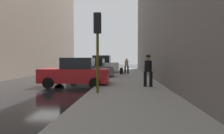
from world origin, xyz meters
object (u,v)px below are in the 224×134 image
Objects in this scene: parked_red_hatchback at (76,73)px; parked_white_van at (101,65)px; pedestrian_with_fedora at (148,69)px; rolling_suitcase at (121,71)px; parked_gray_coupe at (92,69)px; fire_hydrant at (113,71)px; traffic_light at (98,35)px; pedestrian_in_tan_coat at (127,65)px.

parked_red_hatchback is 0.91× the size of parked_white_van.
parked_red_hatchback is at bearing 169.56° from pedestrian_with_fedora.
pedestrian_with_fedora is 9.19m from rolling_suitcase.
parked_gray_coupe is 4.04m from rolling_suitcase.
fire_hydrant is 8.74m from pedestrian_with_fedora.
parked_red_hatchback is 3.97m from traffic_light.
parked_white_van reaches higher than parked_red_hatchback.
pedestrian_in_tan_coat is (1.43, 1.27, 0.61)m from fire_hydrant.
pedestrian_with_fedora is (1.15, -9.60, 0.03)m from pedestrian_in_tan_coat.
pedestrian_with_fedora is (2.54, 2.13, -1.62)m from traffic_light.
parked_white_van is (-0.00, 10.93, 0.18)m from parked_red_hatchback.
parked_gray_coupe is at bearing -90.00° from parked_white_van.
pedestrian_in_tan_coat is at bearing 41.63° from fire_hydrant.
pedestrian_with_fedora is at bearing -83.15° from pedestrian_in_tan_coat.
parked_red_hatchback is at bearing -90.00° from parked_gray_coupe.
parked_white_van is 14.10m from traffic_light.
pedestrian_with_fedora is (4.39, -0.81, 0.29)m from parked_red_hatchback.
parked_gray_coupe is 1.17× the size of traffic_light.
parked_red_hatchback is 1.18× the size of traffic_light.
parked_red_hatchback is at bearing -108.06° from rolling_suitcase.
fire_hydrant is at bearing 76.51° from parked_red_hatchback.
parked_white_van is at bearing 134.38° from rolling_suitcase.
pedestrian_in_tan_coat is at bearing 46.68° from rolling_suitcase.
traffic_light is at bearing -77.15° from parked_gray_coupe.
parked_gray_coupe is 5.74m from parked_white_van.
parked_white_van is at bearing 117.90° from fire_hydrant.
fire_hydrant is at bearing 107.24° from pedestrian_with_fedora.
pedestrian_in_tan_coat is at bearing 48.11° from parked_gray_coupe.
parked_red_hatchback is 8.63m from rolling_suitcase.
parked_white_van is 3.86m from rolling_suitcase.
traffic_light is at bearing -96.71° from pedestrian_in_tan_coat.
fire_hydrant is at bearing -142.14° from rolling_suitcase.
parked_red_hatchback reaches higher than rolling_suitcase.
rolling_suitcase is (0.87, 0.68, -0.01)m from fire_hydrant.
parked_red_hatchback is at bearing -110.20° from pedestrian_in_tan_coat.
traffic_light is 3.69m from pedestrian_with_fedora.
traffic_light is at bearing -139.94° from pedestrian_with_fedora.
pedestrian_in_tan_coat reaches higher than rolling_suitcase.
pedestrian_in_tan_coat is at bearing 83.29° from traffic_light.
traffic_light is (1.85, -13.87, 1.73)m from parked_white_van.
pedestrian_with_fedora is at bearing -53.79° from parked_gray_coupe.
pedestrian_in_tan_coat reaches higher than fire_hydrant.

